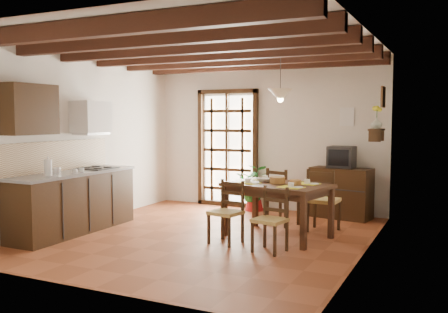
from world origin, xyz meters
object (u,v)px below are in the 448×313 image
Objects in this scene: chair_near_left at (226,224)px; crt_tv at (341,157)px; chair_near_right at (270,232)px; sideboard at (341,193)px; pendant_lamp at (280,94)px; dining_table at (277,190)px; chair_far_right at (323,212)px; kitchen_counter at (73,201)px; potted_plant at (254,180)px; chair_far_left at (282,207)px.

crt_tv is at bearing 76.51° from chair_near_left.
chair_near_right is 0.82× the size of sideboard.
chair_near_right is at bearing -78.11° from pendant_lamp.
crt_tv reaches higher than dining_table.
chair_far_right is (0.33, 1.44, 0.04)m from chair_near_right.
kitchen_counter is 2.42m from chair_near_left.
chair_far_right is 1.38m from crt_tv.
potted_plant is at bearing 126.18° from chair_near_right.
chair_near_left reaches higher than chair_near_right.
sideboard is at bearing 92.44° from chair_near_right.
pendant_lamp reaches higher than crt_tv.
sideboard is (1.05, 2.44, 0.16)m from chair_near_left.
pendant_lamp is (-0.53, -1.69, 1.02)m from crt_tv.
chair_far_left is 0.51× the size of potted_plant.
sideboard is (0.53, 1.80, -0.25)m from dining_table.
chair_far_left is at bearing -116.25° from sideboard.
kitchen_counter is 3.08m from dining_table.
sideboard is 0.57× the size of potted_plant.
chair_near_right reaches higher than dining_table.
kitchen_counter is at bearing -130.78° from sideboard.
kitchen_counter is 2.68× the size of chair_near_right.
chair_near_left is at bearing -124.74° from pendant_lamp.
dining_table is 3.61× the size of crt_tv.
kitchen_counter reaches higher than dining_table.
dining_table is 0.92m from chair_near_left.
dining_table is (2.90, 1.03, 0.21)m from kitchen_counter.
sideboard is 2.42m from pendant_lamp.
potted_plant is (1.83, 2.78, 0.10)m from kitchen_counter.
chair_far_right is (3.41, 1.67, -0.17)m from kitchen_counter.
chair_far_right is 0.94× the size of sideboard.
kitchen_counter is at bearing -165.83° from chair_near_right.
chair_near_right is (0.70, -0.16, -0.01)m from chair_near_left.
potted_plant is (-1.26, 2.55, 0.31)m from chair_near_right.
sideboard is at bearing 86.15° from dining_table.
chair_far_right reaches higher than sideboard.
chair_near_left is at bearing -116.06° from dining_table.
chair_far_right reaches higher than dining_table.
chair_far_right is 1.96m from potted_plant.
pendant_lamp is at bearing -57.12° from potted_plant.
potted_plant reaches higher than chair_far_left.
crt_tv is 1.67m from potted_plant.
kitchen_counter is 3.27m from chair_far_left.
kitchen_counter is at bearing -161.01° from chair_near_left.
chair_far_left is 0.90× the size of sideboard.
potted_plant is (-1.59, 1.11, 0.27)m from chair_far_right.
chair_near_left is 2.02m from pendant_lamp.
chair_far_right is at bearing 63.77° from dining_table.
chair_far_right is 1.14× the size of pendant_lamp.
crt_tv reaches higher than chair_near_left.
sideboard is at bearing 39.48° from kitchen_counter.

